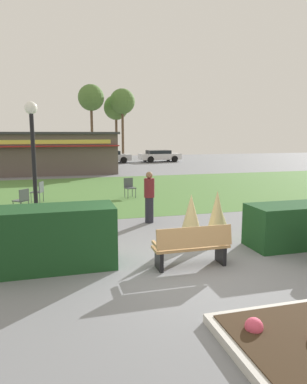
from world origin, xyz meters
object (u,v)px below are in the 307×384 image
object	(u,v)px
parked_car_east_slot	(159,156)
person_strolling	(149,197)
park_bench	(192,246)
cafe_chair_center	(129,186)
tree_left_bg	(91,98)
lamppost_mid	(33,151)
parked_car_center_slot	(109,156)
food_kiosk	(43,153)
cafe_chair_east	(39,190)
tree_right_bg	(116,108)
parked_car_west_slot	(55,157)
cafe_chair_west	(22,199)
tree_center_bg	(122,102)

from	to	relation	value
parked_car_east_slot	person_strolling	bearing A→B (deg)	-106.97
park_bench	cafe_chair_center	size ratio (longest dim) A/B	1.91
park_bench	cafe_chair_center	xyz separation A→B (m)	(0.41, 8.91, 0.05)
park_bench	tree_left_bg	world-z (taller)	tree_left_bg
lamppost_mid	parked_car_center_slot	size ratio (longest dim) A/B	0.89
food_kiosk	cafe_chair_east	size ratio (longest dim) A/B	11.93
tree_right_bg	cafe_chair_center	bearing A→B (deg)	-98.18
park_bench	parked_car_center_slot	distance (m)	28.69
tree_right_bg	parked_car_west_slot	bearing A→B (deg)	-140.33
cafe_chair_west	cafe_chair_center	distance (m)	4.95
park_bench	tree_left_bg	distance (m)	33.35
parked_car_center_slot	tree_left_bg	bearing A→B (deg)	106.53
lamppost_mid	parked_car_east_slot	bearing A→B (deg)	65.93
cafe_chair_center	tree_center_bg	size ratio (longest dim) A/B	0.11
cafe_chair_east	tree_right_bg	size ratio (longest dim) A/B	0.12
tree_right_bg	person_strolling	bearing A→B (deg)	-97.46
lamppost_mid	person_strolling	xyz separation A→B (m)	(3.53, 0.16, -1.56)
tree_left_bg	park_bench	bearing A→B (deg)	-91.95
tree_center_bg	person_strolling	bearing A→B (deg)	-98.77
parked_car_east_slot	cafe_chair_west	bearing A→B (deg)	-118.11
parked_car_center_slot	tree_right_bg	world-z (taller)	tree_right_bg
cafe_chair_west	cafe_chair_east	bearing A→B (deg)	75.17
tree_right_bg	tree_center_bg	bearing A→B (deg)	-66.90
parked_car_west_slot	tree_left_bg	distance (m)	8.31
food_kiosk	parked_car_center_slot	world-z (taller)	food_kiosk
park_bench	tree_right_bg	distance (m)	34.96
cafe_chair_east	tree_center_bg	bearing A→B (deg)	71.55
cafe_chair_east	tree_center_bg	size ratio (longest dim) A/B	0.11
parked_car_center_slot	park_bench	bearing A→B (deg)	-94.70
lamppost_mid	tree_center_bg	distance (m)	30.47
tree_center_bg	cafe_chair_center	bearing A→B (deg)	-99.79
cafe_chair_center	cafe_chair_west	bearing A→B (deg)	-154.69
cafe_chair_west	cafe_chair_center	bearing A→B (deg)	25.31
parked_car_center_slot	parked_car_east_slot	xyz separation A→B (m)	(5.23, -0.00, 0.00)
cafe_chair_west	tree_right_bg	xyz separation A→B (m)	(8.13, 27.52, 5.25)
cafe_chair_center	parked_car_west_slot	bearing A→B (deg)	99.40
park_bench	food_kiosk	world-z (taller)	food_kiosk
cafe_chair_center	cafe_chair_east	bearing A→B (deg)	-177.39
cafe_chair_west	person_strolling	xyz separation A→B (m)	(4.17, -2.67, 0.33)
cafe_chair_east	person_strolling	world-z (taller)	person_strolling
cafe_chair_east	parked_car_center_slot	size ratio (longest dim) A/B	0.21
person_strolling	tree_center_bg	bearing A→B (deg)	94.77
cafe_chair_center	parked_car_center_slot	bearing A→B (deg)	84.36
lamppost_mid	tree_right_bg	bearing A→B (deg)	76.15
park_bench	parked_car_west_slot	xyz separation A→B (m)	(-2.85, 28.59, 0.16)
cafe_chair_west	cafe_chair_center	world-z (taller)	same
cafe_chair_west	park_bench	bearing A→B (deg)	-59.12
tree_center_bg	cafe_chair_west	bearing A→B (deg)	-108.19
cafe_chair_center	tree_right_bg	world-z (taller)	tree_right_bg
cafe_chair_east	parked_car_east_slot	bearing A→B (deg)	60.74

